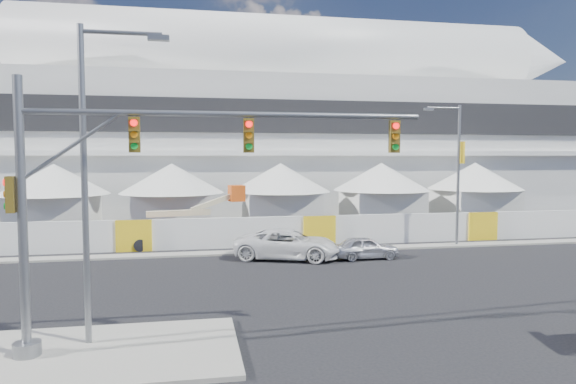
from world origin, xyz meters
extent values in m
plane|color=black|center=(0.00, 0.00, 0.00)|extent=(160.00, 160.00, 0.00)
cube|color=gray|center=(-6.00, -3.00, 0.07)|extent=(10.00, 5.00, 0.15)
cube|color=gray|center=(20.00, 12.50, 0.06)|extent=(80.00, 1.20, 0.12)
cube|color=silver|center=(8.00, 42.00, 7.00)|extent=(80.00, 24.00, 14.00)
cube|color=black|center=(8.00, 29.85, 9.80)|extent=(68.00, 0.30, 3.20)
cube|color=white|center=(8.00, 29.60, 6.30)|extent=(72.00, 0.80, 0.50)
cylinder|color=white|center=(8.00, 40.00, 17.78)|extent=(57.60, 8.40, 8.40)
cylinder|color=white|center=(10.00, 40.00, 17.36)|extent=(51.60, 6.80, 6.80)
cylinder|color=white|center=(12.00, 40.00, 16.94)|extent=(45.60, 5.20, 5.20)
cone|color=white|center=(40.80, 40.00, 18.00)|extent=(8.00, 7.60, 7.60)
cube|color=silver|center=(-13.00, 24.00, 1.50)|extent=(6.00, 6.00, 3.00)
cone|color=silver|center=(-13.00, 24.00, 4.20)|extent=(8.40, 8.40, 2.40)
cube|color=silver|center=(-4.00, 24.00, 1.50)|extent=(6.00, 6.00, 3.00)
cone|color=silver|center=(-4.00, 24.00, 4.20)|extent=(8.40, 8.40, 2.40)
cube|color=silver|center=(5.00, 24.00, 1.50)|extent=(6.00, 6.00, 3.00)
cone|color=silver|center=(5.00, 24.00, 4.20)|extent=(8.40, 8.40, 2.40)
cube|color=silver|center=(14.00, 24.00, 1.50)|extent=(6.00, 6.00, 3.00)
cone|color=silver|center=(14.00, 24.00, 4.20)|extent=(8.40, 8.40, 2.40)
cube|color=silver|center=(23.00, 24.00, 1.50)|extent=(6.00, 6.00, 3.00)
cone|color=silver|center=(23.00, 24.00, 4.20)|extent=(8.40, 8.40, 2.40)
cube|color=white|center=(6.00, 14.50, 1.00)|extent=(70.00, 0.25, 2.00)
imported|color=silver|center=(7.55, 9.54, 0.66)|extent=(1.66, 3.92, 1.32)
imported|color=silver|center=(3.10, 10.35, 0.86)|extent=(4.79, 6.81, 1.72)
imported|color=silver|center=(22.20, 18.14, 0.67)|extent=(2.76, 4.30, 1.34)
imported|color=silver|center=(-11.30, 18.08, 0.73)|extent=(3.58, 5.40, 1.45)
cylinder|color=gray|center=(-7.17, -2.96, 4.22)|extent=(0.27, 0.27, 8.14)
cylinder|color=gray|center=(-7.17, -2.96, 0.35)|extent=(0.79, 0.79, 0.40)
cylinder|color=gray|center=(-1.12, -2.96, 7.27)|extent=(12.10, 0.18, 0.18)
cube|color=#594714|center=(-4.01, -2.96, 6.63)|extent=(0.32, 0.22, 1.05)
cube|color=#594714|center=(-0.62, -2.96, 6.63)|extent=(0.32, 0.22, 1.05)
cube|color=#594714|center=(4.14, -2.96, 6.63)|extent=(0.32, 0.22, 1.05)
cube|color=#594714|center=(-7.46, -2.96, 4.90)|extent=(0.22, 0.32, 1.05)
cylinder|color=slate|center=(-5.61, -2.17, 5.06)|extent=(0.20, 0.20, 9.83)
cylinder|color=slate|center=(-4.41, -2.17, 9.76)|extent=(2.40, 0.13, 0.13)
cube|color=slate|center=(-3.31, -2.17, 9.65)|extent=(0.66, 0.27, 0.16)
cylinder|color=slate|center=(14.98, 12.50, 4.68)|extent=(0.19, 0.19, 9.35)
cylinder|color=slate|center=(13.84, 12.50, 9.14)|extent=(2.29, 0.12, 0.12)
cube|color=slate|center=(12.80, 12.50, 9.04)|extent=(0.62, 0.26, 0.16)
cube|color=yellow|center=(15.24, 12.50, 6.23)|extent=(0.03, 0.62, 1.45)
cube|color=#DB5114|center=(-4.56, 15.62, 0.61)|extent=(4.26, 2.52, 1.22)
cube|color=beige|center=(-3.23, 15.62, 2.21)|extent=(4.20, 1.21, 0.39)
cube|color=beige|center=(-0.79, 15.62, 2.88)|extent=(3.26, 0.97, 1.34)
cube|color=#DB5114|center=(0.76, 15.62, 3.43)|extent=(1.17, 1.17, 1.11)
camera|label=1|loc=(-2.33, -18.79, 5.99)|focal=32.00mm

